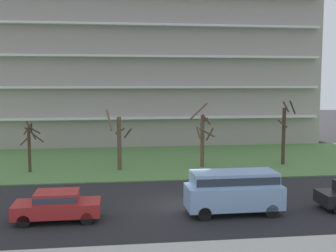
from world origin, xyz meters
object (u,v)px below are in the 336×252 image
(tree_far_left, at_px, (30,145))
(sedan_red_near_left, at_px, (57,205))
(tree_left, at_px, (119,141))
(tree_right, at_px, (284,133))
(van_blue_center_left, at_px, (234,189))
(tree_center, at_px, (203,137))

(tree_far_left, relative_size, sedan_red_near_left, 0.95)
(tree_left, bearing_deg, tree_right, 2.06)
(tree_far_left, relative_size, van_blue_center_left, 0.80)
(sedan_red_near_left, bearing_deg, tree_far_left, 106.64)
(tree_left, relative_size, van_blue_center_left, 0.95)
(tree_left, height_order, tree_center, tree_center)
(van_blue_center_left, bearing_deg, tree_far_left, 136.58)
(sedan_red_near_left, distance_m, van_blue_center_left, 9.40)
(sedan_red_near_left, height_order, van_blue_center_left, van_blue_center_left)
(tree_left, distance_m, tree_center, 7.03)
(sedan_red_near_left, bearing_deg, tree_left, 74.30)
(tree_far_left, height_order, tree_right, tree_right)
(tree_center, bearing_deg, tree_far_left, -178.21)
(tree_left, relative_size, tree_right, 0.88)
(tree_right, relative_size, sedan_red_near_left, 1.29)
(tree_left, relative_size, sedan_red_near_left, 1.13)
(tree_center, distance_m, tree_right, 7.17)
(tree_right, xyz_separation_m, sedan_red_near_left, (-17.49, -12.57, -1.93))
(tree_center, distance_m, sedan_red_near_left, 16.33)
(tree_far_left, xyz_separation_m, tree_right, (21.19, 0.48, 0.54))
(tree_left, xyz_separation_m, tree_center, (7.01, 0.47, 0.17))
(tree_center, bearing_deg, van_blue_center_left, -94.27)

